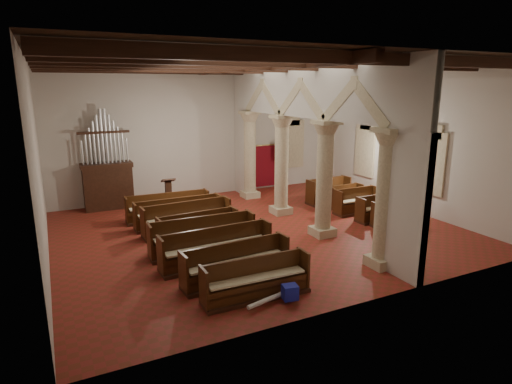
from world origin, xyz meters
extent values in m
plane|color=maroon|center=(0.00, 0.00, 0.00)|extent=(14.00, 14.00, 0.00)
plane|color=black|center=(0.00, 0.00, 6.00)|extent=(14.00, 14.00, 0.00)
cube|color=beige|center=(0.00, 6.00, 3.00)|extent=(14.00, 0.02, 6.00)
cube|color=beige|center=(0.00, -6.00, 3.00)|extent=(14.00, 0.02, 6.00)
cube|color=beige|center=(-7.00, 0.00, 3.00)|extent=(0.02, 12.00, 6.00)
cube|color=beige|center=(7.00, 0.00, 3.00)|extent=(0.02, 12.00, 6.00)
cube|color=beige|center=(1.80, -4.50, 0.15)|extent=(0.75, 0.75, 0.30)
cylinder|color=beige|center=(1.80, -4.50, 1.95)|extent=(0.56, 0.56, 3.30)
cube|color=beige|center=(1.80, -1.50, 0.15)|extent=(0.75, 0.75, 0.30)
cylinder|color=beige|center=(1.80, -1.50, 1.95)|extent=(0.56, 0.56, 3.30)
cube|color=beige|center=(1.80, 1.50, 0.15)|extent=(0.75, 0.75, 0.30)
cylinder|color=beige|center=(1.80, 1.50, 1.95)|extent=(0.56, 0.56, 3.30)
cube|color=beige|center=(1.80, 4.50, 0.15)|extent=(0.75, 0.75, 0.30)
cylinder|color=beige|center=(1.80, 4.50, 1.95)|extent=(0.56, 0.56, 3.30)
cube|color=beige|center=(1.80, 0.00, 5.04)|extent=(0.25, 11.90, 1.93)
cube|color=#377D67|center=(6.98, -1.50, 2.20)|extent=(0.03, 1.00, 2.20)
cube|color=#377D67|center=(6.98, 2.50, 2.20)|extent=(0.03, 1.00, 2.20)
cube|color=#377D67|center=(5.00, 5.98, 2.20)|extent=(1.00, 0.03, 2.20)
cube|color=#391D12|center=(-4.50, 5.50, 0.90)|extent=(2.00, 0.80, 1.80)
cube|color=#391D12|center=(-4.50, 5.50, 1.90)|extent=(2.10, 0.85, 0.20)
cube|color=#3C2A13|center=(-2.20, 4.27, 0.06)|extent=(0.52, 0.52, 0.11)
cube|color=#3C2A13|center=(-2.20, 4.27, 0.61)|extent=(0.26, 0.26, 1.23)
cube|color=#3C2A13|center=(-2.20, 4.18, 1.29)|extent=(0.58, 0.47, 0.22)
cube|color=maroon|center=(3.50, 5.92, 1.15)|extent=(1.60, 0.06, 2.10)
cylinder|color=gold|center=(3.50, 5.90, 2.25)|extent=(1.80, 0.04, 0.04)
cone|color=#391D12|center=(4.04, 5.50, 0.06)|extent=(0.38, 0.38, 0.13)
cylinder|color=gold|center=(4.04, 5.50, 1.27)|extent=(0.04, 0.04, 2.55)
cylinder|color=gold|center=(4.04, 5.50, 2.44)|extent=(0.31, 0.70, 0.03)
cube|color=#18164F|center=(4.04, 5.48, 1.91)|extent=(0.55, 0.24, 0.90)
cube|color=navy|center=(-1.74, -5.21, 0.28)|extent=(0.41, 0.36, 0.37)
cube|color=navy|center=(-1.62, -2.68, 0.26)|extent=(0.36, 0.31, 0.32)
cube|color=navy|center=(-1.47, 0.27, 0.24)|extent=(0.30, 0.25, 0.28)
cylinder|color=white|center=(-2.35, -5.11, 0.16)|extent=(1.11, 0.37, 0.11)
cylinder|color=silver|center=(-2.12, -4.22, 0.16)|extent=(1.00, 0.18, 0.10)
cube|color=#391D12|center=(-2.36, -4.61, 0.05)|extent=(2.81, 0.75, 0.10)
cube|color=#442C0E|center=(-2.36, -4.66, 0.32)|extent=(2.65, 0.45, 0.44)
cube|color=#442C0E|center=(-2.36, -4.44, 0.57)|extent=(2.65, 0.13, 0.93)
cube|color=#442C0E|center=(-3.72, -4.59, 0.57)|extent=(0.08, 0.59, 0.93)
cube|color=#442C0E|center=(-1.00, -4.59, 0.57)|extent=(0.08, 0.59, 0.93)
cube|color=#FCF1BA|center=(-2.36, -4.66, 0.57)|extent=(2.55, 0.41, 0.05)
cube|color=#391D12|center=(-2.42, -3.52, 0.05)|extent=(3.10, 0.90, 0.10)
cube|color=#422B0E|center=(-2.42, -3.57, 0.33)|extent=(2.93, 0.58, 0.46)
cube|color=#422B0E|center=(-2.42, -3.34, 0.59)|extent=(2.91, 0.24, 0.97)
cube|color=#422B0E|center=(-3.92, -3.50, 0.59)|extent=(0.11, 0.62, 0.97)
cube|color=#422B0E|center=(-0.93, -3.50, 0.59)|extent=(0.11, 0.62, 0.97)
cube|color=#FCF1BA|center=(-2.42, -3.57, 0.59)|extent=(2.81, 0.53, 0.05)
cube|color=#391D12|center=(-2.49, -2.23, 0.05)|extent=(3.45, 0.86, 0.11)
cube|color=#3E280D|center=(-2.49, -2.28, 0.34)|extent=(3.29, 0.54, 0.48)
cube|color=#3E280D|center=(-2.49, -2.04, 0.61)|extent=(3.27, 0.19, 1.01)
cube|color=#3E280D|center=(-4.17, -2.21, 0.61)|extent=(0.10, 0.64, 1.01)
cube|color=#3E280D|center=(-0.82, -2.21, 0.61)|extent=(0.10, 0.64, 1.01)
cube|color=#FCF1BA|center=(-2.49, -2.28, 0.61)|extent=(3.15, 0.49, 0.05)
cube|color=#391D12|center=(-2.55, -1.15, 0.05)|extent=(3.40, 0.87, 0.11)
cube|color=#422B0E|center=(-2.55, -1.21, 0.36)|extent=(3.24, 0.54, 0.49)
cube|color=#422B0E|center=(-2.55, -0.96, 0.63)|extent=(3.23, 0.18, 1.04)
cube|color=#422B0E|center=(-4.20, -1.13, 0.63)|extent=(0.10, 0.66, 1.04)
cube|color=#422B0E|center=(-0.89, -1.13, 0.63)|extent=(0.10, 0.66, 1.04)
cube|color=#FCF1BA|center=(-2.55, -1.21, 0.63)|extent=(3.11, 0.49, 0.05)
cube|color=#391D12|center=(-2.38, -0.22, 0.05)|extent=(2.81, 0.86, 0.10)
cube|color=#411C0E|center=(-2.38, -0.27, 0.32)|extent=(2.64, 0.56, 0.44)
cube|color=#411C0E|center=(-2.38, -0.04, 0.57)|extent=(2.62, 0.23, 0.94)
cube|color=#411C0E|center=(-3.73, -0.20, 0.57)|extent=(0.11, 0.59, 0.94)
cube|color=#411C0E|center=(-1.03, -0.20, 0.57)|extent=(0.11, 0.59, 0.94)
cube|color=#FCF1BA|center=(-2.38, -0.27, 0.57)|extent=(2.53, 0.51, 0.05)
cube|color=#391D12|center=(-2.42, 0.91, 0.05)|extent=(3.27, 0.91, 0.11)
cube|color=#421F0E|center=(-2.42, 0.85, 0.35)|extent=(3.10, 0.58, 0.48)
cube|color=#421F0E|center=(-2.42, 1.10, 0.62)|extent=(3.08, 0.23, 1.02)
cube|color=#421F0E|center=(-4.00, 0.93, 0.62)|extent=(0.11, 0.65, 1.02)
cube|color=#421F0E|center=(-0.84, 0.93, 0.62)|extent=(0.11, 0.65, 1.02)
cube|color=#FCF1BA|center=(-2.42, 0.85, 0.62)|extent=(2.98, 0.53, 0.05)
cube|color=#391D12|center=(-2.48, 1.81, 0.05)|extent=(3.30, 0.72, 0.10)
cube|color=#45220E|center=(-2.48, 1.76, 0.33)|extent=(3.15, 0.42, 0.45)
cube|color=#45220E|center=(-2.48, 1.99, 0.58)|extent=(3.14, 0.08, 0.96)
cube|color=#45220E|center=(-4.09, 1.83, 0.58)|extent=(0.07, 0.61, 0.96)
cube|color=#45220E|center=(-0.86, 1.83, 0.58)|extent=(0.07, 0.61, 0.96)
cube|color=#FCF1BA|center=(-2.48, 1.76, 0.58)|extent=(3.02, 0.38, 0.05)
cube|color=#391D12|center=(-2.62, 2.78, 0.05)|extent=(3.29, 0.84, 0.10)
cube|color=#45230E|center=(-2.62, 2.73, 0.33)|extent=(3.12, 0.53, 0.45)
cube|color=#45230E|center=(-2.62, 2.96, 0.58)|extent=(3.11, 0.20, 0.96)
cube|color=#45230E|center=(-4.22, 2.80, 0.58)|extent=(0.10, 0.61, 0.96)
cube|color=#45230E|center=(-1.03, 2.80, 0.58)|extent=(0.10, 0.61, 0.96)
cube|color=#FCF1BA|center=(-2.62, 2.73, 0.58)|extent=(3.00, 0.49, 0.05)
cube|color=#391D12|center=(4.87, -1.78, 0.05)|extent=(1.77, 0.68, 0.09)
cube|color=#4B1D10|center=(4.87, -1.82, 0.30)|extent=(1.61, 0.40, 0.42)
cube|color=#4B1D10|center=(4.87, -1.61, 0.54)|extent=(1.61, 0.09, 0.89)
cube|color=#4B1D10|center=(4.02, -1.76, 0.54)|extent=(0.07, 0.56, 0.89)
cube|color=#4B1D10|center=(5.71, -1.76, 0.54)|extent=(0.07, 0.56, 0.89)
cube|color=#FCF1BA|center=(4.87, -1.82, 0.54)|extent=(1.55, 0.36, 0.05)
cube|color=#391D12|center=(4.89, -1.03, 0.05)|extent=(2.08, 0.68, 0.10)
cube|color=#451E0E|center=(4.89, -1.08, 0.31)|extent=(1.93, 0.39, 0.44)
cube|color=#451E0E|center=(4.89, -0.86, 0.56)|extent=(1.93, 0.07, 0.92)
cube|color=#451E0E|center=(3.89, -1.01, 0.56)|extent=(0.07, 0.58, 0.92)
cube|color=#451E0E|center=(5.89, -1.01, 0.56)|extent=(0.07, 0.58, 0.92)
cube|color=#FCF1BA|center=(4.89, -1.08, 0.56)|extent=(1.85, 0.35, 0.05)
cube|color=#391D12|center=(4.67, 0.15, 0.05)|extent=(1.98, 0.72, 0.10)
cube|color=#4B2D10|center=(4.67, 0.10, 0.33)|extent=(1.83, 0.41, 0.45)
cube|color=#4B2D10|center=(4.67, 0.33, 0.58)|extent=(1.83, 0.08, 0.96)
cube|color=#4B2D10|center=(3.72, 0.17, 0.58)|extent=(0.07, 0.61, 0.96)
cube|color=#4B2D10|center=(5.63, 0.17, 0.58)|extent=(0.07, 0.61, 0.96)
cube|color=#FCF1BA|center=(4.67, 0.10, 0.58)|extent=(1.76, 0.37, 0.05)
cube|color=#391D12|center=(4.81, 1.11, 0.05)|extent=(1.66, 0.72, 0.09)
cube|color=#4A1D0F|center=(4.81, 1.06, 0.30)|extent=(1.50, 0.44, 0.42)
cube|color=#4A1D0F|center=(4.81, 1.27, 0.54)|extent=(1.49, 0.13, 0.88)
cube|color=#4A1D0F|center=(4.03, 1.12, 0.54)|extent=(0.09, 0.56, 0.88)
cube|color=#4A1D0F|center=(5.59, 1.12, 0.54)|extent=(0.09, 0.56, 0.88)
cube|color=#FCF1BA|center=(4.81, 1.06, 0.54)|extent=(1.44, 0.40, 0.05)
cube|color=#391D12|center=(4.57, 2.00, 0.05)|extent=(2.12, 0.86, 0.11)
cube|color=#4C3110|center=(4.57, 1.95, 0.35)|extent=(1.96, 0.53, 0.49)
cube|color=#4C3110|center=(4.57, 2.20, 0.62)|extent=(1.94, 0.18, 1.03)
cube|color=#4C3110|center=(3.56, 2.03, 0.62)|extent=(0.11, 0.65, 1.03)
cube|color=#4C3110|center=(5.58, 2.03, 0.62)|extent=(0.11, 0.65, 1.03)
cube|color=#FCF1BA|center=(4.57, 1.95, 0.62)|extent=(1.88, 0.48, 0.05)
camera|label=1|loc=(-6.70, -13.41, 5.18)|focal=30.00mm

